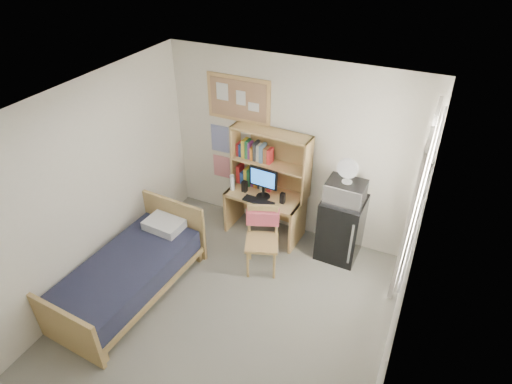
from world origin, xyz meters
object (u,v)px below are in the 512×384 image
at_px(desk, 265,214).
at_px(desk_chair, 262,242).
at_px(monitor, 263,184).
at_px(bed, 129,278).
at_px(desk_fan, 348,171).
at_px(speaker_right, 283,198).
at_px(mini_fridge, 341,228).
at_px(speaker_left, 245,186).
at_px(bulletin_board, 239,99).
at_px(microwave, 346,191).

distance_m(desk, desk_chair, 0.78).
distance_m(desk, monitor, 0.56).
distance_m(bed, desk_fan, 3.03).
distance_m(desk, speaker_right, 0.52).
distance_m(desk_chair, speaker_right, 0.71).
xyz_separation_m(bed, desk_fan, (2.16, 1.81, 1.11)).
bearing_deg(mini_fridge, bed, -138.53).
xyz_separation_m(speaker_left, speaker_right, (0.60, -0.03, -0.01)).
height_order(bulletin_board, mini_fridge, bulletin_board).
bearing_deg(mini_fridge, desk, -178.28).
bearing_deg(desk_chair, speaker_left, 109.53).
bearing_deg(desk, bed, -116.37).
distance_m(monitor, microwave, 1.14).
distance_m(bed, speaker_right, 2.25).
bearing_deg(desk, mini_fridge, 3.71).
distance_m(monitor, speaker_left, 0.33).
xyz_separation_m(speaker_left, microwave, (1.43, 0.03, 0.30)).
relative_size(bulletin_board, mini_fridge, 1.02).
bearing_deg(mini_fridge, desk_chair, -138.07).
relative_size(bulletin_board, microwave, 1.93).
bearing_deg(speaker_right, desk, 168.69).
bearing_deg(desk_chair, microwave, 18.82).
distance_m(desk_chair, speaker_left, 0.94).
height_order(desk, speaker_left, speaker_left).
distance_m(desk, mini_fridge, 1.13).
height_order(speaker_left, speaker_right, speaker_left).
xyz_separation_m(mini_fridge, microwave, (-0.00, -0.02, 0.60)).
bearing_deg(bulletin_board, speaker_right, -23.47).
bearing_deg(speaker_left, desk, 11.31).
bearing_deg(desk_fan, speaker_right, -174.20).
height_order(bulletin_board, desk, bulletin_board).
bearing_deg(desk_chair, monitor, 92.01).
height_order(desk, desk_fan, desk_fan).
bearing_deg(mini_fridge, microwave, -90.00).
distance_m(bulletin_board, speaker_right, 1.47).
distance_m(desk, speaker_left, 0.52).
xyz_separation_m(monitor, speaker_left, (-0.30, 0.02, -0.14)).
distance_m(speaker_left, microwave, 1.46).
bearing_deg(desk_chair, desk_fan, 18.82).
bearing_deg(desk_chair, bed, -161.18).
xyz_separation_m(bed, microwave, (2.16, 1.81, 0.81)).
bearing_deg(bed, mini_fridge, 43.55).
bearing_deg(desk_fan, desk, -179.30).
height_order(desk, monitor, monitor).
bearing_deg(speaker_left, monitor, 0.00).
bearing_deg(bulletin_board, monitor, -32.87).
bearing_deg(mini_fridge, monitor, -175.25).
relative_size(bed, speaker_right, 12.01).
bearing_deg(desk, speaker_right, -11.31).
bearing_deg(desk, monitor, -90.00).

